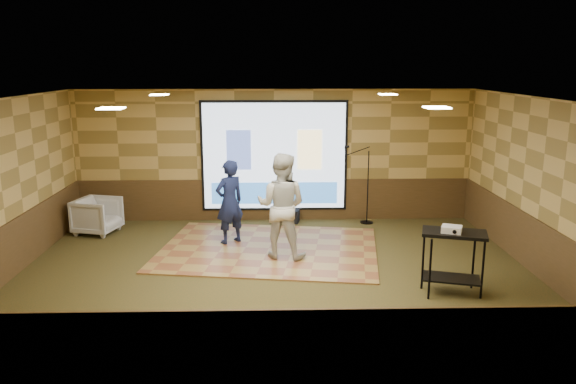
{
  "coord_description": "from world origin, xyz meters",
  "views": [
    {
      "loc": [
        -0.04,
        -9.13,
        3.56
      ],
      "look_at": [
        0.23,
        0.68,
        1.3
      ],
      "focal_mm": 35.0,
      "sensor_mm": 36.0,
      "label": 1
    }
  ],
  "objects_px": {
    "dance_floor": "(269,249)",
    "projector": "(452,229)",
    "projector_screen": "(274,157)",
    "av_table": "(453,250)",
    "banquet_chair": "(97,216)",
    "duffel_bag": "(289,216)",
    "mic_stand": "(365,202)",
    "player_left": "(230,202)",
    "player_right": "(281,206)"
  },
  "relations": [
    {
      "from": "dance_floor",
      "to": "projector",
      "type": "height_order",
      "value": "projector"
    },
    {
      "from": "mic_stand",
      "to": "av_table",
      "type": "bearing_deg",
      "value": -70.37
    },
    {
      "from": "projector_screen",
      "to": "av_table",
      "type": "distance_m",
      "value": 5.2
    },
    {
      "from": "player_left",
      "to": "player_right",
      "type": "bearing_deg",
      "value": 104.25
    },
    {
      "from": "projector_screen",
      "to": "banquet_chair",
      "type": "distance_m",
      "value": 4.05
    },
    {
      "from": "banquet_chair",
      "to": "duffel_bag",
      "type": "xyz_separation_m",
      "value": [
        4.11,
        0.73,
        -0.24
      ]
    },
    {
      "from": "dance_floor",
      "to": "projector_screen",
      "type": "bearing_deg",
      "value": 86.7
    },
    {
      "from": "dance_floor",
      "to": "projector",
      "type": "bearing_deg",
      "value": -38.49
    },
    {
      "from": "dance_floor",
      "to": "mic_stand",
      "type": "bearing_deg",
      "value": 40.03
    },
    {
      "from": "mic_stand",
      "to": "banquet_chair",
      "type": "height_order",
      "value": "mic_stand"
    },
    {
      "from": "projector",
      "to": "player_left",
      "type": "bearing_deg",
      "value": 166.72
    },
    {
      "from": "projector_screen",
      "to": "player_left",
      "type": "bearing_deg",
      "value": -117.44
    },
    {
      "from": "banquet_chair",
      "to": "av_table",
      "type": "bearing_deg",
      "value": -102.87
    },
    {
      "from": "duffel_bag",
      "to": "mic_stand",
      "type": "bearing_deg",
      "value": -3.87
    },
    {
      "from": "projector_screen",
      "to": "mic_stand",
      "type": "distance_m",
      "value": 2.29
    },
    {
      "from": "player_right",
      "to": "banquet_chair",
      "type": "height_order",
      "value": "player_right"
    },
    {
      "from": "mic_stand",
      "to": "duffel_bag",
      "type": "relative_size",
      "value": 3.78
    },
    {
      "from": "banquet_chair",
      "to": "duffel_bag",
      "type": "relative_size",
      "value": 1.78
    },
    {
      "from": "av_table",
      "to": "dance_floor",
      "type": "bearing_deg",
      "value": 142.5
    },
    {
      "from": "projector_screen",
      "to": "mic_stand",
      "type": "relative_size",
      "value": 1.86
    },
    {
      "from": "player_right",
      "to": "projector",
      "type": "distance_m",
      "value": 3.15
    },
    {
      "from": "banquet_chair",
      "to": "duffel_bag",
      "type": "height_order",
      "value": "banquet_chair"
    },
    {
      "from": "player_left",
      "to": "projector",
      "type": "relative_size",
      "value": 5.66
    },
    {
      "from": "av_table",
      "to": "banquet_chair",
      "type": "xyz_separation_m",
      "value": [
        -6.55,
        3.43,
        -0.34
      ]
    },
    {
      "from": "av_table",
      "to": "projector",
      "type": "distance_m",
      "value": 0.35
    },
    {
      "from": "banquet_chair",
      "to": "dance_floor",
      "type": "bearing_deg",
      "value": -93.54
    },
    {
      "from": "av_table",
      "to": "projector",
      "type": "height_order",
      "value": "projector"
    },
    {
      "from": "dance_floor",
      "to": "duffel_bag",
      "type": "bearing_deg",
      "value": 77.18
    },
    {
      "from": "player_right",
      "to": "duffel_bag",
      "type": "distance_m",
      "value": 2.56
    },
    {
      "from": "dance_floor",
      "to": "player_right",
      "type": "height_order",
      "value": "player_right"
    },
    {
      "from": "mic_stand",
      "to": "player_left",
      "type": "bearing_deg",
      "value": -144.61
    },
    {
      "from": "projector",
      "to": "banquet_chair",
      "type": "xyz_separation_m",
      "value": [
        -6.5,
        3.46,
        -0.69
      ]
    },
    {
      "from": "projector_screen",
      "to": "projector",
      "type": "relative_size",
      "value": 11.17
    },
    {
      "from": "projector_screen",
      "to": "av_table",
      "type": "relative_size",
      "value": 3.25
    },
    {
      "from": "banquet_chair",
      "to": "duffel_bag",
      "type": "distance_m",
      "value": 4.18
    },
    {
      "from": "player_right",
      "to": "duffel_bag",
      "type": "bearing_deg",
      "value": -78.37
    },
    {
      "from": "player_right",
      "to": "av_table",
      "type": "distance_m",
      "value": 3.19
    },
    {
      "from": "player_right",
      "to": "mic_stand",
      "type": "height_order",
      "value": "player_right"
    },
    {
      "from": "player_left",
      "to": "banquet_chair",
      "type": "bearing_deg",
      "value": -51.37
    },
    {
      "from": "av_table",
      "to": "player_right",
      "type": "bearing_deg",
      "value": 146.59
    },
    {
      "from": "player_right",
      "to": "av_table",
      "type": "height_order",
      "value": "player_right"
    },
    {
      "from": "duffel_bag",
      "to": "dance_floor",
      "type": "bearing_deg",
      "value": -102.82
    },
    {
      "from": "projector_screen",
      "to": "av_table",
      "type": "height_order",
      "value": "projector_screen"
    },
    {
      "from": "player_left",
      "to": "duffel_bag",
      "type": "relative_size",
      "value": 3.55
    },
    {
      "from": "projector",
      "to": "duffel_bag",
      "type": "xyz_separation_m",
      "value": [
        -2.39,
        4.19,
        -0.92
      ]
    },
    {
      "from": "duffel_bag",
      "to": "projector_screen",
      "type": "bearing_deg",
      "value": 149.62
    },
    {
      "from": "projector_screen",
      "to": "banquet_chair",
      "type": "xyz_separation_m",
      "value": [
        -3.79,
        -0.91,
        -1.09
      ]
    },
    {
      "from": "projector_screen",
      "to": "dance_floor",
      "type": "xyz_separation_m",
      "value": [
        -0.12,
        -2.12,
        -1.46
      ]
    },
    {
      "from": "mic_stand",
      "to": "projector",
      "type": "bearing_deg",
      "value": -71.25
    },
    {
      "from": "player_left",
      "to": "av_table",
      "type": "relative_size",
      "value": 1.65
    }
  ]
}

